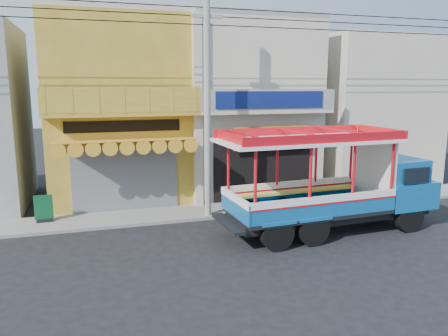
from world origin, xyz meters
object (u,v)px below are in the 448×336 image
utility_pole (211,88)px  potted_plant_b (307,192)px  potted_plant_c (311,187)px  green_sign (44,211)px  songthaew_truck (344,182)px

utility_pole → potted_plant_b: bearing=5.4°
potted_plant_b → potted_plant_c: size_ratio=1.10×
potted_plant_b → utility_pole: bearing=35.7°
green_sign → potted_plant_b: size_ratio=0.98×
utility_pole → green_sign: (-6.23, 0.96, -4.49)m
utility_pole → potted_plant_c: size_ratio=29.73×
potted_plant_c → utility_pole: bearing=-77.4°
songthaew_truck → utility_pole: bearing=145.9°
songthaew_truck → potted_plant_c: (0.91, 4.05, -1.17)m
utility_pole → potted_plant_c: utility_pole is taller
songthaew_truck → green_sign: size_ratio=7.83×
utility_pole → songthaew_truck: (4.11, -2.78, -3.27)m
utility_pole → potted_plant_c: (5.02, 1.27, -4.44)m
utility_pole → potted_plant_c: 6.82m
songthaew_truck → green_sign: songthaew_truck is taller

